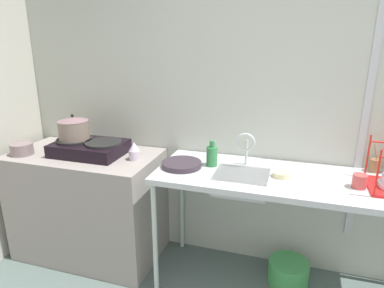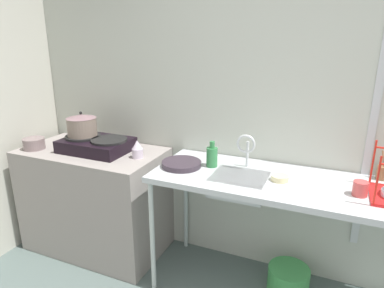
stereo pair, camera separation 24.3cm
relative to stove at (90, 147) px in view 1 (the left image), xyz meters
The scene contains 16 objects.
wall_back 1.71m from the stove, 13.09° to the left, with size 5.56×0.10×2.49m, color #B8BCB0.
wall_metal_strip 2.09m from the stove, ahead, with size 0.05×0.01×1.99m, color silver.
counter_concrete 0.52m from the stove, behind, with size 1.20×0.67×0.92m, color gray.
counter_sink 1.54m from the stove, ahead, with size 1.79×0.67×0.92m.
stove is the anchor object (origin of this frame).
pot_on_left_burner 0.20m from the stove, behind, with size 0.24×0.24×0.20m.
pot_beside_stove 0.55m from the stove, 162.22° to the right, with size 0.18×0.18×0.09m.
percolator 0.40m from the stove, ahead, with size 0.09×0.09×0.14m.
sink_basin 1.25m from the stove, ahead, with size 0.37×0.33×0.12m, color silver.
faucet 1.25m from the stove, ahead, with size 0.14×0.08×0.26m.
frying_pan 0.80m from the stove, ahead, with size 0.29×0.29×0.04m, color #352B35.
cup_by_rack 1.98m from the stove, ahead, with size 0.09×0.09×0.09m, color #C54847.
small_bowl_on_drainboard 1.50m from the stove, ahead, with size 0.12×0.12×0.04m, color beige.
bottle_by_sink 1.00m from the stove, ahead, with size 0.08×0.08×0.19m.
utensil_jar 2.14m from the stove, ahead, with size 0.07×0.07×0.20m.
bucket_on_floor 1.84m from the stove, ahead, with size 0.30×0.30×0.19m, color #40994E.
Camera 1 is at (-0.09, -0.87, 1.82)m, focal length 31.62 mm.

